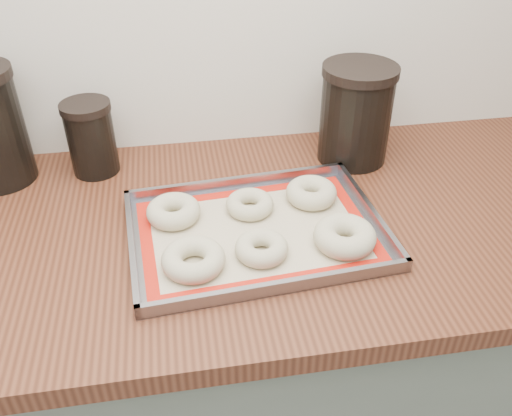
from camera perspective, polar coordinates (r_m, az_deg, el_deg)
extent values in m
cube|color=slate|center=(1.37, -2.35, -17.19)|extent=(3.00, 0.65, 0.86)
cube|color=#5D2F1B|center=(1.05, -2.94, -2.20)|extent=(3.06, 0.68, 0.04)
cube|color=gray|center=(1.00, 0.00, -2.69)|extent=(0.48, 0.36, 0.00)
cube|color=gray|center=(1.12, -1.95, 2.73)|extent=(0.46, 0.05, 0.02)
cube|color=gray|center=(0.88, 2.52, -8.34)|extent=(0.46, 0.05, 0.02)
cube|color=gray|center=(0.98, -12.93, -4.00)|extent=(0.04, 0.33, 0.02)
cube|color=gray|center=(1.06, 11.88, -0.31)|extent=(0.04, 0.33, 0.02)
cube|color=#C6B793|center=(1.00, 0.00, -2.57)|extent=(0.44, 0.32, 0.00)
cube|color=red|center=(1.11, -1.66, 1.65)|extent=(0.42, 0.05, 0.00)
cube|color=red|center=(0.90, 2.05, -7.62)|extent=(0.42, 0.05, 0.00)
cube|color=red|center=(0.98, -11.36, -4.17)|extent=(0.04, 0.25, 0.00)
cube|color=red|center=(1.06, 10.54, -0.88)|extent=(0.04, 0.25, 0.00)
torus|color=beige|center=(0.92, -6.61, -5.39)|extent=(0.12, 0.12, 0.04)
torus|color=beige|center=(0.94, 0.59, -4.23)|extent=(0.11, 0.11, 0.03)
torus|color=beige|center=(0.97, 9.33, -2.96)|extent=(0.14, 0.14, 0.04)
torus|color=beige|center=(1.04, -8.68, -0.34)|extent=(0.11, 0.11, 0.04)
torus|color=beige|center=(1.05, -0.66, 0.40)|extent=(0.11, 0.11, 0.03)
torus|color=beige|center=(1.08, 5.84, 1.62)|extent=(0.12, 0.12, 0.04)
cylinder|color=black|center=(1.21, -16.90, 6.73)|extent=(0.10, 0.10, 0.14)
cylinder|color=black|center=(1.17, -17.57, 10.13)|extent=(0.10, 0.10, 0.02)
cylinder|color=black|center=(1.21, 10.40, 9.29)|extent=(0.15, 0.15, 0.20)
cylinder|color=black|center=(1.17, 10.97, 14.02)|extent=(0.16, 0.16, 0.02)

